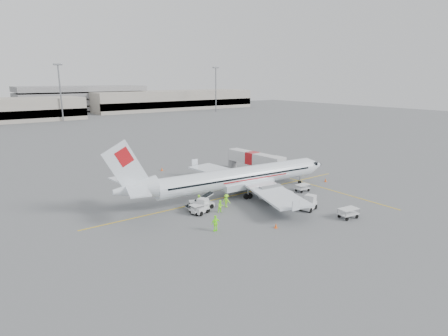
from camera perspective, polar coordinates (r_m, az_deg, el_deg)
The scene contains 25 objects.
ground at distance 55.00m, azimuth 1.24°, elevation -4.25°, with size 360.00×360.00×0.00m, color #56595B.
stripe_lead at distance 55.00m, azimuth 1.24°, elevation -4.24°, with size 44.00×0.20×0.01m, color yellow.
stripe_cross at distance 59.29m, azimuth 16.90°, elevation -3.52°, with size 0.20×20.00×0.01m, color yellow.
terminal_east at distance 212.88m, azimuth -7.74°, elevation 10.23°, with size 90.00×26.00×10.00m, color gray, non-canonical shape.
parking_garage at distance 209.63m, azimuth -20.81°, elevation 9.98°, with size 62.00×24.00×14.00m, color slate, non-canonical shape.
treeline at distance 219.29m, azimuth -28.16°, elevation 8.35°, with size 300.00×3.00×6.00m, color black, non-canonical shape.
mast_center at distance 163.83m, azimuth -23.64°, elevation 10.39°, with size 3.20×1.20×22.00m, color slate, non-canonical shape.
mast_east at distance 194.96m, azimuth -1.25°, elevation 11.82°, with size 3.20×1.20×22.00m, color slate, non-canonical shape.
aircraft at distance 54.09m, azimuth 2.53°, elevation 0.62°, with size 34.19×26.80×9.43m, color white, non-canonical shape.
jet_bridge at distance 68.11m, azimuth 4.35°, elevation 0.86°, with size 2.70×14.41×3.78m, color silver, non-canonical shape.
belt_loader at distance 49.37m, azimuth -3.58°, elevation -4.84°, with size 4.63×1.73×2.51m, color silver, non-canonical shape.
tug_fore at distance 50.23m, azimuth 12.76°, elevation -5.21°, with size 2.42×1.39×1.87m, color silver, non-canonical shape.
tug_mid at distance 51.72m, azimuth 9.21°, elevation -4.56°, with size 2.30×1.32×1.78m, color silver, non-canonical shape.
tug_aft at distance 47.90m, azimuth -3.62°, elevation -5.87°, with size 2.33×1.33×1.80m, color silver, non-canonical shape.
cart_loaded_a at distance 47.97m, azimuth -3.77°, elevation -6.19°, with size 2.39×1.41×1.25m, color silver, non-canonical shape.
cart_loaded_b at distance 49.37m, azimuth -3.98°, elevation -5.66°, with size 2.25×1.33×1.18m, color silver, non-canonical shape.
cart_empty_a at distance 48.74m, azimuth 18.41°, elevation -6.55°, with size 2.43×1.44×1.27m, color silver, non-canonical shape.
cart_empty_b at distance 58.10m, azimuth 11.87°, elevation -2.98°, with size 2.16×1.28×1.13m, color silver, non-canonical shape.
cone_nose at distance 64.48m, azimuth 15.22°, elevation -1.76°, with size 0.39×0.39×0.63m, color #EE5716.
cone_port at distance 70.57m, azimuth -9.44°, elevation -0.13°, with size 0.42×0.42×0.69m, color #EE5716.
cone_stbd at distance 43.86m, azimuth 7.92°, elevation -8.68°, with size 0.37×0.37×0.60m, color #EE5716.
crew_a at distance 49.94m, azimuth -3.78°, elevation -5.07°, with size 0.65×0.42×1.77m, color #8BF61E.
crew_b at distance 48.08m, azimuth -0.52°, elevation -5.86°, with size 0.80×0.62×1.65m, color #8BF61E.
crew_c at distance 50.00m, azimuth 0.36°, elevation -5.00°, with size 1.16×0.67×1.79m, color #8BF61E.
crew_d at distance 42.40m, azimuth -1.29°, elevation -8.42°, with size 1.11×0.46×1.89m, color #8BF61E.
Camera 1 is at (-31.95, -41.51, 16.78)m, focal length 30.00 mm.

